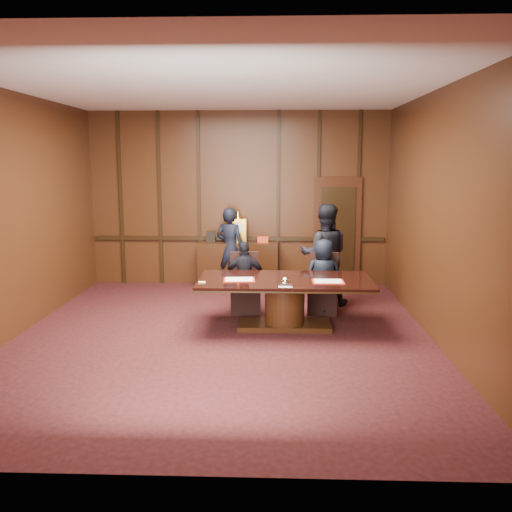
% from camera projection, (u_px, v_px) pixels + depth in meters
% --- Properties ---
extents(room, '(7.00, 7.04, 3.50)m').
position_uv_depth(room, '(227.00, 217.00, 7.65)').
color(room, black).
rests_on(room, ground).
extents(sideboard, '(1.60, 0.45, 1.54)m').
position_uv_depth(sideboard, '(238.00, 263.00, 10.94)').
color(sideboard, black).
rests_on(sideboard, ground).
extents(conference_table, '(2.62, 1.32, 0.76)m').
position_uv_depth(conference_table, '(285.00, 295.00, 8.19)').
color(conference_table, black).
rests_on(conference_table, ground).
extents(folder_left, '(0.48, 0.36, 0.02)m').
position_uv_depth(folder_left, '(239.00, 280.00, 8.06)').
color(folder_left, '#B72310').
rests_on(folder_left, conference_table).
extents(folder_right, '(0.46, 0.33, 0.02)m').
position_uv_depth(folder_right, '(328.00, 282.00, 7.93)').
color(folder_right, '#B72310').
rests_on(folder_right, conference_table).
extents(inkstand, '(0.20, 0.14, 0.12)m').
position_uv_depth(inkstand, '(285.00, 282.00, 7.69)').
color(inkstand, white).
rests_on(inkstand, conference_table).
extents(notepad, '(0.11, 0.08, 0.01)m').
position_uv_depth(notepad, '(202.00, 282.00, 7.89)').
color(notepad, '#F3F076').
rests_on(notepad, conference_table).
extents(chair_left, '(0.53, 0.53, 0.99)m').
position_uv_depth(chair_left, '(245.00, 295.00, 9.11)').
color(chair_left, black).
rests_on(chair_left, ground).
extents(chair_right, '(0.54, 0.54, 0.99)m').
position_uv_depth(chair_right, '(323.00, 295.00, 9.07)').
color(chair_right, black).
rests_on(chair_right, ground).
extents(signatory_left, '(0.73, 0.35, 1.21)m').
position_uv_depth(signatory_left, '(245.00, 277.00, 8.98)').
color(signatory_left, black).
rests_on(signatory_left, ground).
extents(signatory_right, '(0.65, 0.45, 1.26)m').
position_uv_depth(signatory_right, '(323.00, 277.00, 8.93)').
color(signatory_right, black).
rests_on(signatory_right, ground).
extents(witness_left, '(0.69, 0.58, 1.62)m').
position_uv_depth(witness_left, '(230.00, 248.00, 10.73)').
color(witness_left, black).
rests_on(witness_left, ground).
extents(witness_right, '(0.89, 0.70, 1.78)m').
position_uv_depth(witness_right, '(324.00, 254.00, 9.51)').
color(witness_right, black).
rests_on(witness_right, ground).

